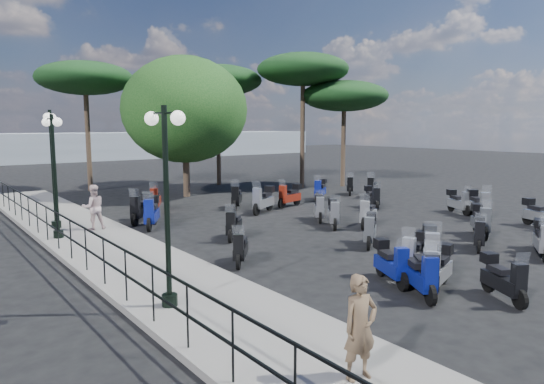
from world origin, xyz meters
TOP-DOWN VIEW (x-y plane):
  - ground at (0.00, 0.00)m, footprint 120.00×120.00m
  - sidewalk at (-6.50, 3.00)m, footprint 3.00×30.00m
  - railing at (-7.80, 2.80)m, footprint 0.04×26.04m
  - lamp_post_0 at (-7.21, -2.81)m, footprint 0.41×1.18m
  - lamp_post_1 at (-7.44, 5.00)m, footprint 0.40×1.17m
  - lamp_post_2 at (-7.09, 6.70)m, footprint 0.63×1.17m
  - woman at (-6.28, -7.11)m, footprint 0.62×0.46m
  - pedestrian_far at (-6.08, 5.62)m, footprint 0.83×0.68m
  - scooter_0 at (-1.65, -5.32)m, footprint 1.58×0.77m
  - scooter_1 at (-2.36, -5.34)m, footprint 0.99×1.47m
  - scooter_2 at (-2.11, -4.32)m, footprint 0.87×1.49m
  - scooter_3 at (-4.12, -0.78)m, footprint 1.04×1.21m
  - scooter_4 at (-4.00, 6.44)m, footprint 1.39×1.42m
  - scooter_5 at (-4.09, 5.23)m, footprint 1.16×1.66m
  - scooter_6 at (-2.16, -5.31)m, footprint 1.25×1.35m
  - scooter_7 at (-1.09, -6.56)m, footprint 0.88×1.40m
  - scooter_8 at (-0.58, -4.35)m, footprint 1.58×1.29m
  - scooter_9 at (-2.64, 1.86)m, footprint 1.20×1.24m
  - scooter_10 at (0.76, 6.88)m, footprint 1.22×1.44m
  - scooter_11 at (-2.46, 8.54)m, footprint 1.02×1.58m
  - scooter_13 at (3.27, -5.47)m, footprint 1.47×1.03m
  - scooter_14 at (0.31, -1.53)m, footprint 1.37×1.12m
  - scooter_15 at (1.82, 2.45)m, footprint 1.19×1.38m
  - scooter_16 at (1.10, 5.25)m, footprint 1.71×1.09m
  - scooter_17 at (3.07, 5.82)m, footprint 1.68×0.73m
  - scooter_19 at (3.87, -5.18)m, footprint 1.38×0.92m
  - scooter_20 at (4.30, -2.98)m, footprint 1.39×1.31m
  - scooter_21 at (2.42, 0.42)m, footprint 1.57×0.95m
  - scooter_22 at (5.77, 3.13)m, footprint 1.00×1.48m
  - scooter_23 at (5.66, 6.50)m, footprint 1.48×1.11m
  - scooter_25 at (7.53, -3.55)m, footprint 0.82×1.64m
  - scooter_26 at (7.38, -1.15)m, footprint 1.28×1.57m
  - scooter_27 at (7.78, -0.01)m, footprint 0.90×1.51m
  - scooter_28 at (8.48, 5.48)m, footprint 1.58×1.07m
  - scooter_29 at (8.31, 6.94)m, footprint 1.24×1.22m
  - scooter_30 at (2.67, -3.87)m, footprint 1.38×0.92m
  - scooter_31 at (1.42, 1.23)m, footprint 1.19×1.38m
  - scooter_32 at (-0.92, -4.14)m, footprint 1.58×0.77m
  - broadleaf_tree at (0.79, 11.82)m, footprint 6.60×6.60m
  - pine_0 at (4.93, 15.31)m, footprint 5.61×5.61m
  - pine_1 at (8.26, 10.93)m, footprint 5.53×5.53m
  - pine_2 at (-2.61, 17.41)m, footprint 5.46×5.46m
  - pine_3 at (10.76, 9.90)m, footprint 5.42×5.42m
  - distant_hills at (0.00, 45.00)m, footprint 70.00×8.00m

SIDE VIEW (x-z plane):
  - ground at x=0.00m, z-range 0.00..0.00m
  - sidewalk at x=-6.50m, z-range 0.00..0.15m
  - scooter_3 at x=-4.12m, z-range -0.18..1.02m
  - scooter_9 at x=-2.64m, z-range -0.20..1.09m
  - scooter_29 at x=8.31m, z-range -0.20..1.11m
  - scooter_1 at x=-2.36m, z-range -0.20..1.12m
  - scooter_7 at x=-1.09m, z-range -0.15..1.07m
  - scooter_19 at x=3.87m, z-range -0.15..1.07m
  - scooter_30 at x=2.67m, z-range -0.15..1.07m
  - scooter_21 at x=2.42m, z-range -0.21..1.16m
  - scooter_6 at x=-2.16m, z-range -0.21..1.17m
  - scooter_2 at x=-2.11m, z-range -0.16..1.12m
  - scooter_14 at x=0.31m, z-range -0.16..1.13m
  - scooter_11 at x=-2.46m, z-range -0.21..1.19m
  - scooter_27 at x=7.78m, z-range -0.16..1.13m
  - scooter_0 at x=-1.65m, z-range -0.16..1.14m
  - scooter_32 at x=-0.92m, z-range -0.16..1.14m
  - scooter_10 at x=0.76m, z-range -0.22..1.20m
  - scooter_22 at x=5.77m, z-range -0.16..1.15m
  - scooter_13 at x=3.27m, z-range -0.16..1.15m
  - scooter_28 at x=8.48m, z-range -0.22..1.21m
  - scooter_15 at x=1.82m, z-range -0.16..1.16m
  - scooter_31 at x=1.42m, z-range -0.16..1.16m
  - scooter_23 at x=5.66m, z-range -0.17..1.19m
  - scooter_25 at x=7.53m, z-range -0.17..1.19m
  - scooter_17 at x=3.07m, z-range -0.17..1.20m
  - scooter_20 at x=4.30m, z-range -0.17..1.22m
  - scooter_4 at x=-4.00m, z-range -0.18..1.26m
  - scooter_26 at x=7.38m, z-range -0.18..1.30m
  - scooter_8 at x=-0.58m, z-range -0.18..1.30m
  - scooter_5 at x=-4.09m, z-range -0.18..1.30m
  - scooter_16 at x=1.10m, z-range -0.18..1.31m
  - railing at x=-7.80m, z-range 0.35..1.45m
  - woman at x=-6.28m, z-range 0.15..1.69m
  - pedestrian_far at x=-6.08m, z-range 0.15..1.74m
  - distant_hills at x=0.00m, z-range 0.00..3.00m
  - lamp_post_1 at x=-7.44m, z-range 0.43..4.44m
  - lamp_post_0 at x=-7.21m, z-range 0.43..4.47m
  - lamp_post_2 at x=-7.09m, z-range 0.45..4.64m
  - broadleaf_tree at x=0.79m, z-range 0.91..8.35m
  - pine_3 at x=10.76m, z-range 2.31..8.88m
  - pine_2 at x=-2.61m, z-range 2.74..10.20m
  - pine_0 at x=4.93m, z-range 2.80..10.41m
  - pine_1 at x=8.26m, z-range 3.06..11.17m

